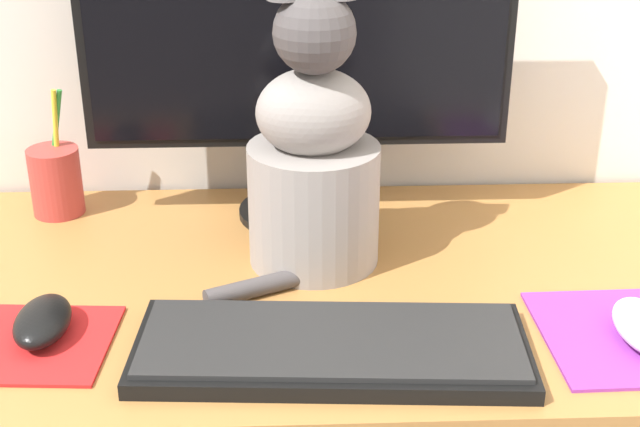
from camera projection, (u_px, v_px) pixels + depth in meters
desk at (288, 365)px, 1.15m from camera, size 1.13×0.57×0.74m
monitor at (296, 55)px, 1.17m from camera, size 0.57×0.17×0.40m
keyboard at (329, 347)px, 0.94m from camera, size 0.42×0.19×0.02m
mousepad_left at (28, 343)px, 0.96m from camera, size 0.19×0.17×0.00m
mousepad_right at (640, 335)px, 0.98m from camera, size 0.22×0.20×0.00m
computer_mouse_left at (41, 321)px, 0.97m from camera, size 0.06×0.10×0.03m
cat at (312, 159)px, 1.08m from camera, size 0.22×0.22×0.37m
pen_cup at (54, 180)px, 1.25m from camera, size 0.07×0.07×0.18m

